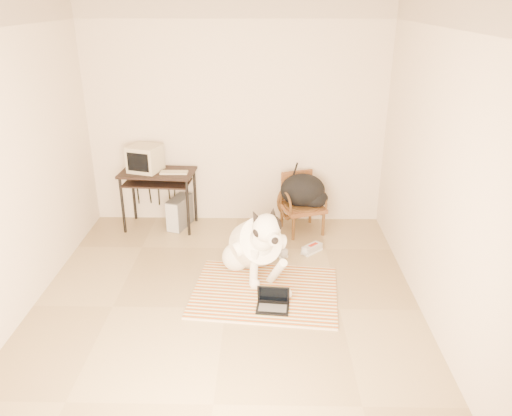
{
  "coord_description": "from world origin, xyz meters",
  "views": [
    {
      "loc": [
        0.39,
        -4.31,
        2.96
      ],
      "look_at": [
        0.3,
        0.56,
        0.88
      ],
      "focal_mm": 35.0,
      "sensor_mm": 36.0,
      "label": 1
    }
  ],
  "objects_px": {
    "crt_monitor": "(145,158)",
    "pc_tower": "(180,212)",
    "computer_desk": "(158,180)",
    "laptop": "(273,302)",
    "rattan_chair": "(301,203)",
    "dog": "(255,245)",
    "backpack": "(305,192)"
  },
  "relations": [
    {
      "from": "dog",
      "to": "crt_monitor",
      "type": "distance_m",
      "value": 2.07
    },
    {
      "from": "crt_monitor",
      "to": "rattan_chair",
      "type": "relative_size",
      "value": 0.6
    },
    {
      "from": "dog",
      "to": "backpack",
      "type": "bearing_deg",
      "value": 62.34
    },
    {
      "from": "backpack",
      "to": "laptop",
      "type": "bearing_deg",
      "value": -103.13
    },
    {
      "from": "laptop",
      "to": "crt_monitor",
      "type": "xyz_separation_m",
      "value": [
        -1.68,
        1.98,
        0.91
      ]
    },
    {
      "from": "laptop",
      "to": "computer_desk",
      "type": "bearing_deg",
      "value": 128.21
    },
    {
      "from": "computer_desk",
      "to": "rattan_chair",
      "type": "distance_m",
      "value": 1.95
    },
    {
      "from": "backpack",
      "to": "computer_desk",
      "type": "bearing_deg",
      "value": 178.36
    },
    {
      "from": "computer_desk",
      "to": "laptop",
      "type": "bearing_deg",
      "value": -51.79
    },
    {
      "from": "laptop",
      "to": "rattan_chair",
      "type": "distance_m",
      "value": 1.96
    },
    {
      "from": "pc_tower",
      "to": "dog",
      "type": "bearing_deg",
      "value": -50.27
    },
    {
      "from": "dog",
      "to": "pc_tower",
      "type": "distance_m",
      "value": 1.68
    },
    {
      "from": "laptop",
      "to": "pc_tower",
      "type": "relative_size",
      "value": 0.72
    },
    {
      "from": "crt_monitor",
      "to": "backpack",
      "type": "bearing_deg",
      "value": -2.57
    },
    {
      "from": "computer_desk",
      "to": "backpack",
      "type": "bearing_deg",
      "value": -1.64
    },
    {
      "from": "computer_desk",
      "to": "crt_monitor",
      "type": "xyz_separation_m",
      "value": [
        -0.16,
        0.04,
        0.29
      ]
    },
    {
      "from": "dog",
      "to": "laptop",
      "type": "bearing_deg",
      "value": -73.68
    },
    {
      "from": "dog",
      "to": "rattan_chair",
      "type": "distance_m",
      "value": 1.36
    },
    {
      "from": "dog",
      "to": "pc_tower",
      "type": "xyz_separation_m",
      "value": [
        -1.07,
        1.29,
        -0.17
      ]
    },
    {
      "from": "crt_monitor",
      "to": "pc_tower",
      "type": "height_order",
      "value": "crt_monitor"
    },
    {
      "from": "crt_monitor",
      "to": "pc_tower",
      "type": "relative_size",
      "value": 0.97
    },
    {
      "from": "computer_desk",
      "to": "pc_tower",
      "type": "xyz_separation_m",
      "value": [
        0.26,
        0.02,
        -0.48
      ]
    },
    {
      "from": "dog",
      "to": "pc_tower",
      "type": "relative_size",
      "value": 2.38
    },
    {
      "from": "computer_desk",
      "to": "pc_tower",
      "type": "height_order",
      "value": "computer_desk"
    },
    {
      "from": "rattan_chair",
      "to": "backpack",
      "type": "relative_size",
      "value": 1.24
    },
    {
      "from": "computer_desk",
      "to": "backpack",
      "type": "distance_m",
      "value": 1.97
    },
    {
      "from": "dog",
      "to": "laptop",
      "type": "xyz_separation_m",
      "value": [
        0.2,
        -0.67,
        -0.31
      ]
    },
    {
      "from": "backpack",
      "to": "dog",
      "type": "bearing_deg",
      "value": -117.66
    },
    {
      "from": "pc_tower",
      "to": "backpack",
      "type": "height_order",
      "value": "backpack"
    },
    {
      "from": "crt_monitor",
      "to": "rattan_chair",
      "type": "distance_m",
      "value": 2.16
    },
    {
      "from": "crt_monitor",
      "to": "laptop",
      "type": "bearing_deg",
      "value": -49.6
    },
    {
      "from": "dog",
      "to": "crt_monitor",
      "type": "xyz_separation_m",
      "value": [
        -1.49,
        1.31,
        0.6
      ]
    }
  ]
}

